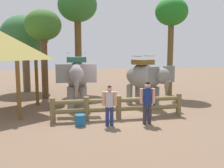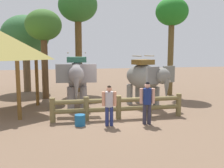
{
  "view_description": "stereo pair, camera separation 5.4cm",
  "coord_description": "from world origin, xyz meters",
  "px_view_note": "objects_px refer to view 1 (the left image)",
  "views": [
    {
      "loc": [
        -2.74,
        -10.98,
        3.07
      ],
      "look_at": [
        0.0,
        1.09,
        1.4
      ],
      "focal_mm": 40.83,
      "sensor_mm": 36.0,
      "label": 1
    },
    {
      "loc": [
        -2.69,
        -10.99,
        3.07
      ],
      "look_at": [
        0.0,
        1.09,
        1.4
      ],
      "focal_mm": 40.83,
      "sensor_mm": 36.0,
      "label": 2
    }
  ],
  "objects_px": {
    "log_fence": "(119,106)",
    "feed_bucket": "(80,120)",
    "elephant_near_left": "(77,77)",
    "tree_deep_back": "(171,16)",
    "tree_far_left": "(43,28)",
    "tourist_man_in_blue": "(109,103)",
    "tourist_woman_in_black": "(147,100)",
    "tree_far_right": "(25,36)",
    "elephant_center": "(145,78)",
    "tree_back_center": "(77,8)"
  },
  "relations": [
    {
      "from": "tourist_woman_in_black",
      "to": "tree_back_center",
      "type": "xyz_separation_m",
      "value": [
        -1.96,
        9.08,
        4.97
      ]
    },
    {
      "from": "elephant_center",
      "to": "tree_deep_back",
      "type": "relative_size",
      "value": 0.51
    },
    {
      "from": "tourist_man_in_blue",
      "to": "tree_far_left",
      "type": "relative_size",
      "value": 0.3
    },
    {
      "from": "tree_deep_back",
      "to": "tree_far_right",
      "type": "bearing_deg",
      "value": 158.62
    },
    {
      "from": "elephant_near_left",
      "to": "log_fence",
      "type": "bearing_deg",
      "value": -60.36
    },
    {
      "from": "tree_far_left",
      "to": "tree_deep_back",
      "type": "distance_m",
      "value": 8.27
    },
    {
      "from": "tourist_man_in_blue",
      "to": "elephant_center",
      "type": "bearing_deg",
      "value": 49.34
    },
    {
      "from": "feed_bucket",
      "to": "tree_far_right",
      "type": "bearing_deg",
      "value": 107.38
    },
    {
      "from": "log_fence",
      "to": "tree_far_right",
      "type": "distance_m",
      "value": 10.67
    },
    {
      "from": "elephant_center",
      "to": "tree_far_left",
      "type": "xyz_separation_m",
      "value": [
        -5.35,
        3.56,
        2.85
      ]
    },
    {
      "from": "elephant_center",
      "to": "tree_far_left",
      "type": "height_order",
      "value": "tree_far_left"
    },
    {
      "from": "elephant_near_left",
      "to": "tourist_man_in_blue",
      "type": "height_order",
      "value": "elephant_near_left"
    },
    {
      "from": "tree_far_left",
      "to": "feed_bucket",
      "type": "xyz_separation_m",
      "value": [
        1.56,
        -6.34,
        -4.18
      ]
    },
    {
      "from": "elephant_near_left",
      "to": "feed_bucket",
      "type": "distance_m",
      "value": 3.72
    },
    {
      "from": "elephant_center",
      "to": "tree_back_center",
      "type": "bearing_deg",
      "value": 117.1
    },
    {
      "from": "elephant_center",
      "to": "feed_bucket",
      "type": "relative_size",
      "value": 7.29
    },
    {
      "from": "log_fence",
      "to": "elephant_center",
      "type": "height_order",
      "value": "elephant_center"
    },
    {
      "from": "tree_far_right",
      "to": "feed_bucket",
      "type": "xyz_separation_m",
      "value": [
        2.99,
        -9.55,
        -3.81
      ]
    },
    {
      "from": "tourist_woman_in_black",
      "to": "tree_deep_back",
      "type": "bearing_deg",
      "value": 57.64
    },
    {
      "from": "elephant_near_left",
      "to": "tree_far_right",
      "type": "relative_size",
      "value": 0.62
    },
    {
      "from": "elephant_near_left",
      "to": "tree_deep_back",
      "type": "bearing_deg",
      "value": 20.05
    },
    {
      "from": "log_fence",
      "to": "tourist_man_in_blue",
      "type": "relative_size",
      "value": 3.6
    },
    {
      "from": "log_fence",
      "to": "feed_bucket",
      "type": "bearing_deg",
      "value": -160.07
    },
    {
      "from": "elephant_near_left",
      "to": "feed_bucket",
      "type": "relative_size",
      "value": 7.62
    },
    {
      "from": "tree_far_right",
      "to": "elephant_center",
      "type": "bearing_deg",
      "value": -44.98
    },
    {
      "from": "tourist_woman_in_black",
      "to": "tourist_man_in_blue",
      "type": "distance_m",
      "value": 1.58
    },
    {
      "from": "log_fence",
      "to": "tree_back_center",
      "type": "bearing_deg",
      "value": 97.13
    },
    {
      "from": "log_fence",
      "to": "tree_far_right",
      "type": "relative_size",
      "value": 1.08
    },
    {
      "from": "feed_bucket",
      "to": "tree_far_left",
      "type": "bearing_deg",
      "value": 103.85
    },
    {
      "from": "log_fence",
      "to": "elephant_near_left",
      "type": "height_order",
      "value": "elephant_near_left"
    },
    {
      "from": "log_fence",
      "to": "elephant_near_left",
      "type": "relative_size",
      "value": 1.73
    },
    {
      "from": "tourist_man_in_blue",
      "to": "tree_far_right",
      "type": "height_order",
      "value": "tree_far_right"
    },
    {
      "from": "tree_far_left",
      "to": "tourist_man_in_blue",
      "type": "bearing_deg",
      "value": -67.69
    },
    {
      "from": "tourist_woman_in_black",
      "to": "feed_bucket",
      "type": "distance_m",
      "value": 2.87
    },
    {
      "from": "log_fence",
      "to": "elephant_center",
      "type": "distance_m",
      "value": 3.09
    },
    {
      "from": "log_fence",
      "to": "tree_far_left",
      "type": "distance_m",
      "value": 7.63
    },
    {
      "from": "elephant_near_left",
      "to": "tree_far_left",
      "type": "relative_size",
      "value": 0.63
    },
    {
      "from": "feed_bucket",
      "to": "tree_back_center",
      "type": "bearing_deg",
      "value": 84.94
    },
    {
      "from": "tourist_man_in_blue",
      "to": "tree_far_left",
      "type": "distance_m",
      "value": 7.95
    },
    {
      "from": "elephant_center",
      "to": "tourist_man_in_blue",
      "type": "relative_size",
      "value": 1.99
    },
    {
      "from": "tree_deep_back",
      "to": "elephant_near_left",
      "type": "bearing_deg",
      "value": -159.95
    },
    {
      "from": "elephant_center",
      "to": "tree_deep_back",
      "type": "xyz_separation_m",
      "value": [
        2.85,
        3.0,
        3.74
      ]
    },
    {
      "from": "tree_far_left",
      "to": "tree_far_right",
      "type": "height_order",
      "value": "tree_far_right"
    },
    {
      "from": "elephant_center",
      "to": "tree_deep_back",
      "type": "bearing_deg",
      "value": 46.45
    },
    {
      "from": "tourist_woman_in_black",
      "to": "tourist_man_in_blue",
      "type": "xyz_separation_m",
      "value": [
        -1.57,
        0.11,
        -0.07
      ]
    },
    {
      "from": "elephant_center",
      "to": "feed_bucket",
      "type": "distance_m",
      "value": 4.88
    },
    {
      "from": "log_fence",
      "to": "tourist_woman_in_black",
      "type": "relative_size",
      "value": 3.37
    },
    {
      "from": "tourist_man_in_blue",
      "to": "tourist_woman_in_black",
      "type": "bearing_deg",
      "value": -3.95
    },
    {
      "from": "elephant_center",
      "to": "tree_far_right",
      "type": "bearing_deg",
      "value": 135.02
    },
    {
      "from": "tree_far_right",
      "to": "feed_bucket",
      "type": "height_order",
      "value": "tree_far_right"
    }
  ]
}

